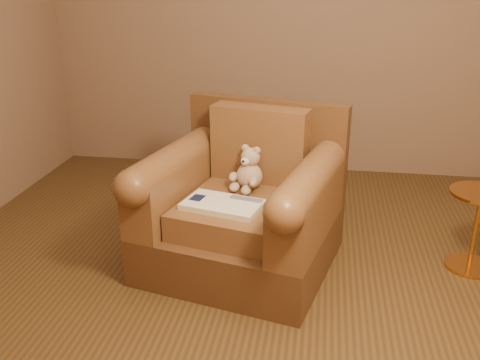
# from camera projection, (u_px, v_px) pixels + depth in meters

# --- Properties ---
(floor) EXTENTS (4.00, 4.00, 0.00)m
(floor) POSITION_uv_depth(u_px,v_px,m) (252.00, 288.00, 2.97)
(floor) COLOR #4D361A
(floor) RESTS_ON ground
(armchair) EXTENTS (1.21, 1.17, 0.91)m
(armchair) POSITION_uv_depth(u_px,v_px,m) (244.00, 207.00, 3.13)
(armchair) COLOR #53331B
(armchair) RESTS_ON floor
(teddy_bear) EXTENTS (0.20, 0.22, 0.27)m
(teddy_bear) POSITION_uv_depth(u_px,v_px,m) (248.00, 173.00, 3.14)
(teddy_bear) COLOR tan
(teddy_bear) RESTS_ON armchair
(guidebook) EXTENTS (0.47, 0.34, 0.03)m
(guidebook) POSITION_uv_depth(u_px,v_px,m) (222.00, 205.00, 2.92)
(guidebook) COLOR beige
(guidebook) RESTS_ON armchair
(side_table) EXTENTS (0.35, 0.35, 0.49)m
(side_table) POSITION_uv_depth(u_px,v_px,m) (476.00, 228.00, 3.08)
(side_table) COLOR gold
(side_table) RESTS_ON floor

